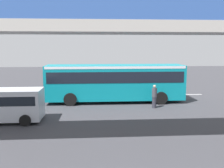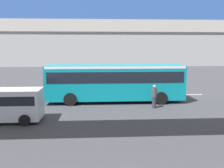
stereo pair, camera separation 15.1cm
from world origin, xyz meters
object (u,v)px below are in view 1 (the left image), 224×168
at_px(city_bus, 115,80).
at_px(traffic_sign, 119,74).
at_px(bicycle_green, 4,107).
at_px(pedestrian, 154,97).
at_px(parked_van, 3,103).
at_px(bicycle_orange, 22,102).

relative_size(city_bus, traffic_sign, 4.12).
distance_m(city_bus, bicycle_green, 8.88).
distance_m(city_bus, pedestrian, 3.89).
bearing_deg(city_bus, bicycle_green, 20.38).
xyz_separation_m(city_bus, pedestrian, (-2.83, 2.48, -1.00)).
xyz_separation_m(parked_van, pedestrian, (-10.29, -3.00, -0.30)).
distance_m(bicycle_green, pedestrian, 11.06).
bearing_deg(bicycle_orange, pedestrian, 174.22).
distance_m(city_bus, parked_van, 9.29).
height_order(bicycle_orange, traffic_sign, traffic_sign).
height_order(bicycle_green, bicycle_orange, same).
height_order(pedestrian, traffic_sign, traffic_sign).
xyz_separation_m(bicycle_orange, pedestrian, (-10.19, 1.03, 0.51)).
height_order(bicycle_orange, pedestrian, pedestrian).
bearing_deg(bicycle_green, traffic_sign, -139.38).
height_order(parked_van, pedestrian, parked_van).
xyz_separation_m(city_bus, bicycle_orange, (7.36, 1.45, -1.51)).
bearing_deg(pedestrian, bicycle_green, 2.93).
height_order(city_bus, bicycle_green, city_bus).
relative_size(bicycle_orange, pedestrian, 0.99).
xyz_separation_m(city_bus, traffic_sign, (-0.84, -4.70, 0.01)).
xyz_separation_m(parked_van, traffic_sign, (-8.29, -10.19, 0.71)).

